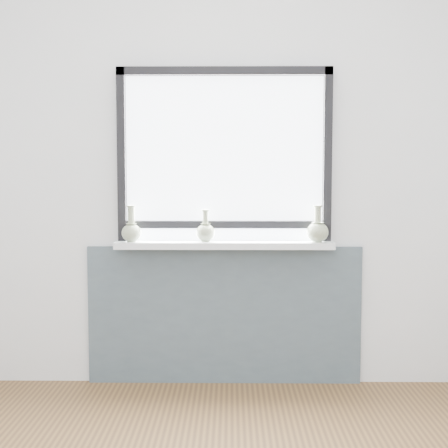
{
  "coord_description": "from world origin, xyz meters",
  "views": [
    {
      "loc": [
        0.04,
        -2.05,
        1.31
      ],
      "look_at": [
        0.0,
        1.55,
        1.02
      ],
      "focal_mm": 50.0,
      "sensor_mm": 36.0,
      "label": 1
    }
  ],
  "objects_px": {
    "vase_b": "(205,231)",
    "windowsill": "(224,245)",
    "vase_c": "(317,230)",
    "vase_a": "(131,230)"
  },
  "relations": [
    {
      "from": "windowsill",
      "to": "vase_a",
      "type": "relative_size",
      "value": 5.97
    },
    {
      "from": "vase_b",
      "to": "vase_c",
      "type": "height_order",
      "value": "vase_c"
    },
    {
      "from": "vase_c",
      "to": "vase_b",
      "type": "bearing_deg",
      "value": 177.42
    },
    {
      "from": "vase_b",
      "to": "windowsill",
      "type": "bearing_deg",
      "value": -0.56
    },
    {
      "from": "vase_b",
      "to": "vase_c",
      "type": "xyz_separation_m",
      "value": [
        0.67,
        -0.03,
        0.01
      ]
    },
    {
      "from": "windowsill",
      "to": "vase_b",
      "type": "xyz_separation_m",
      "value": [
        -0.11,
        0.0,
        0.08
      ]
    },
    {
      "from": "vase_b",
      "to": "vase_c",
      "type": "bearing_deg",
      "value": -2.58
    },
    {
      "from": "windowsill",
      "to": "vase_a",
      "type": "height_order",
      "value": "vase_a"
    },
    {
      "from": "windowsill",
      "to": "vase_b",
      "type": "relative_size",
      "value": 6.79
    },
    {
      "from": "vase_a",
      "to": "vase_b",
      "type": "xyz_separation_m",
      "value": [
        0.45,
        0.03,
        -0.01
      ]
    }
  ]
}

